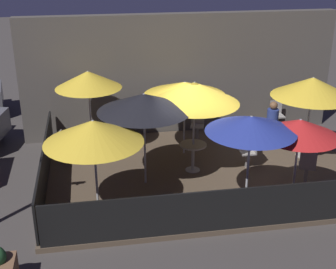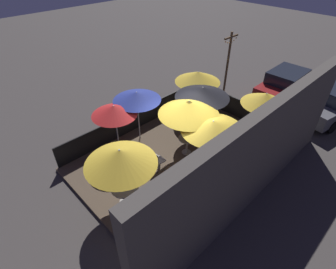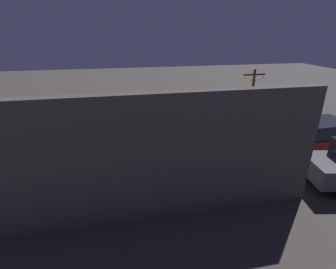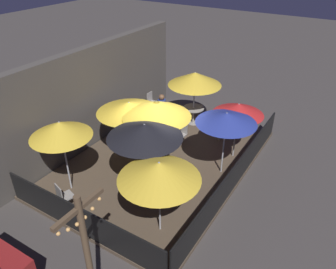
# 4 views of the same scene
# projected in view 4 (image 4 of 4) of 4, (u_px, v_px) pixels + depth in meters

# --- Properties ---
(ground_plane) EXTENTS (60.00, 60.00, 0.00)m
(ground_plane) POSITION_uv_depth(u_px,v_px,m) (162.00, 162.00, 11.89)
(ground_plane) COLOR #423D3A
(patio_deck) EXTENTS (8.16, 5.66, 0.12)m
(patio_deck) POSITION_uv_depth(u_px,v_px,m) (162.00, 161.00, 11.86)
(patio_deck) COLOR brown
(patio_deck) RESTS_ON ground_plane
(building_wall) EXTENTS (9.76, 0.36, 3.79)m
(building_wall) POSITION_uv_depth(u_px,v_px,m) (93.00, 97.00, 12.31)
(building_wall) COLOR #4C4742
(building_wall) RESTS_ON ground_plane
(fence_front) EXTENTS (7.96, 0.05, 0.95)m
(fence_front) POSITION_uv_depth(u_px,v_px,m) (236.00, 174.00, 10.33)
(fence_front) COLOR black
(fence_front) RESTS_ON patio_deck
(fence_side_left) EXTENTS (0.05, 5.46, 0.95)m
(fence_side_left) POSITION_uv_depth(u_px,v_px,m) (80.00, 220.00, 8.64)
(fence_side_left) COLOR black
(fence_side_left) RESTS_ON patio_deck
(patio_umbrella_0) EXTENTS (2.19, 2.19, 2.30)m
(patio_umbrella_0) POSITION_uv_depth(u_px,v_px,m) (195.00, 79.00, 13.19)
(patio_umbrella_0) COLOR #B2B2B7
(patio_umbrella_0) RESTS_ON patio_deck
(patio_umbrella_1) EXTENTS (2.28, 2.28, 2.43)m
(patio_umbrella_1) POSITION_uv_depth(u_px,v_px,m) (157.00, 109.00, 10.56)
(patio_umbrella_1) COLOR #B2B2B7
(patio_umbrella_1) RESTS_ON patio_deck
(patio_umbrella_2) EXTENTS (2.11, 2.11, 2.24)m
(patio_umbrella_2) POSITION_uv_depth(u_px,v_px,m) (159.00, 171.00, 7.99)
(patio_umbrella_2) COLOR #B2B2B7
(patio_umbrella_2) RESTS_ON patio_deck
(patio_umbrella_3) EXTENTS (1.82, 1.82, 2.40)m
(patio_umbrella_3) POSITION_uv_depth(u_px,v_px,m) (60.00, 129.00, 9.39)
(patio_umbrella_3) COLOR #B2B2B7
(patio_umbrella_3) RESTS_ON patio_deck
(patio_umbrella_4) EXTENTS (2.24, 2.24, 2.34)m
(patio_umbrella_4) POSITION_uv_depth(u_px,v_px,m) (145.00, 131.00, 9.40)
(patio_umbrella_4) COLOR #B2B2B7
(patio_umbrella_4) RESTS_ON patio_deck
(patio_umbrella_5) EXTENTS (2.27, 2.27, 2.11)m
(patio_umbrella_5) POSITION_uv_depth(u_px,v_px,m) (129.00, 107.00, 11.18)
(patio_umbrella_5) COLOR #B2B2B7
(patio_umbrella_5) RESTS_ON patio_deck
(patio_umbrella_6) EXTENTS (1.76, 1.76, 2.10)m
(patio_umbrella_6) POSITION_uv_depth(u_px,v_px,m) (238.00, 109.00, 11.10)
(patio_umbrella_6) COLOR #B2B2B7
(patio_umbrella_6) RESTS_ON patio_deck
(patio_umbrella_7) EXTENTS (1.95, 1.95, 2.25)m
(patio_umbrella_7) POSITION_uv_depth(u_px,v_px,m) (226.00, 118.00, 10.18)
(patio_umbrella_7) COLOR #B2B2B7
(patio_umbrella_7) RESTS_ON patio_deck
(dining_table_0) EXTENTS (0.90, 0.90, 0.73)m
(dining_table_0) POSITION_uv_depth(u_px,v_px,m) (193.00, 111.00, 13.93)
(dining_table_0) COLOR #9E998E
(dining_table_0) RESTS_ON patio_deck
(dining_table_1) EXTENTS (0.70, 0.70, 0.76)m
(dining_table_1) POSITION_uv_depth(u_px,v_px,m) (157.00, 149.00, 11.36)
(dining_table_1) COLOR #9E998E
(dining_table_1) RESTS_ON patio_deck
(patio_chair_0) EXTENTS (0.42, 0.42, 0.91)m
(patio_chair_0) POSITION_uv_depth(u_px,v_px,m) (181.00, 133.00, 12.49)
(patio_chair_0) COLOR gray
(patio_chair_0) RESTS_ON patio_deck
(patio_chair_1) EXTENTS (0.50, 0.50, 0.95)m
(patio_chair_1) POSITION_uv_depth(u_px,v_px,m) (123.00, 129.00, 12.69)
(patio_chair_1) COLOR gray
(patio_chair_1) RESTS_ON patio_deck
(patio_chair_2) EXTENTS (0.53, 0.53, 0.95)m
(patio_chair_2) POSITION_uv_depth(u_px,v_px,m) (221.00, 129.00, 12.70)
(patio_chair_2) COLOR gray
(patio_chair_2) RESTS_ON patio_deck
(patio_chair_3) EXTENTS (0.40, 0.40, 0.91)m
(patio_chair_3) POSITION_uv_depth(u_px,v_px,m) (152.00, 101.00, 14.96)
(patio_chair_3) COLOR gray
(patio_chair_3) RESTS_ON patio_deck
(patio_chair_4) EXTENTS (0.50, 0.50, 0.90)m
(patio_chair_4) POSITION_uv_depth(u_px,v_px,m) (64.00, 196.00, 9.43)
(patio_chair_4) COLOR gray
(patio_chair_4) RESTS_ON patio_deck
(patron_0) EXTENTS (0.41, 0.41, 1.22)m
(patron_0) POSITION_uv_depth(u_px,v_px,m) (162.00, 109.00, 14.17)
(patron_0) COLOR navy
(patron_0) RESTS_ON patio_deck
(light_post) EXTENTS (1.10, 0.12, 3.51)m
(light_post) POSITION_uv_depth(u_px,v_px,m) (89.00, 261.00, 5.89)
(light_post) COLOR brown
(light_post) RESTS_ON ground_plane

